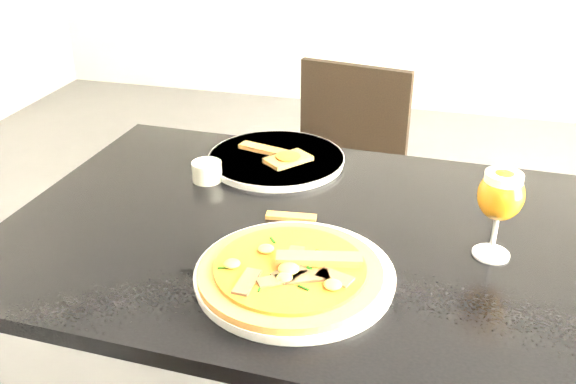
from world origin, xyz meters
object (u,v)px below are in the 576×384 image
(chair_far, at_px, (339,186))
(pizza, at_px, (291,270))
(beer_glass, at_px, (501,196))
(dining_table, at_px, (316,269))

(chair_far, height_order, pizza, chair_far)
(beer_glass, bearing_deg, chair_far, 118.01)
(beer_glass, bearing_deg, dining_table, 179.02)
(dining_table, height_order, pizza, pizza)
(dining_table, relative_size, chair_far, 1.49)
(dining_table, bearing_deg, chair_far, 98.80)
(chair_far, relative_size, beer_glass, 4.92)
(dining_table, xyz_separation_m, beer_glass, (0.32, -0.01, 0.21))
(dining_table, distance_m, chair_far, 0.81)
(chair_far, distance_m, pizza, 1.02)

